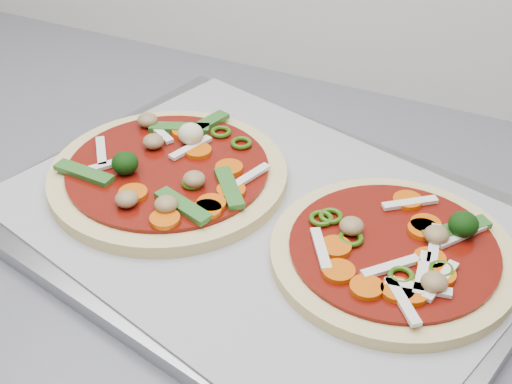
% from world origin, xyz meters
% --- Properties ---
extents(baking_tray, '(0.51, 0.42, 0.01)m').
position_xyz_m(baking_tray, '(-0.45, 1.32, 0.91)').
color(baking_tray, '#9A9A9F').
rests_on(baking_tray, countertop).
extents(parchment, '(0.49, 0.41, 0.00)m').
position_xyz_m(parchment, '(-0.45, 1.32, 0.92)').
color(parchment, '#98989C').
rests_on(parchment, baking_tray).
extents(pizza_left, '(0.24, 0.24, 0.04)m').
position_xyz_m(pizza_left, '(-0.55, 1.33, 0.93)').
color(pizza_left, '#DFC47C').
rests_on(pizza_left, parchment).
extents(pizza_right, '(0.27, 0.27, 0.03)m').
position_xyz_m(pizza_right, '(-0.34, 1.31, 0.92)').
color(pizza_right, '#DFC47C').
rests_on(pizza_right, parchment).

